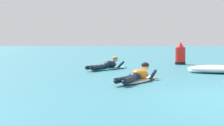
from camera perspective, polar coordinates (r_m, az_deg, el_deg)
The scene contains 5 objects.
ground_plane at distance 17.24m, azimuth 12.23°, elevation -0.27°, with size 120.00×120.00×0.00m, color #2D6B7A.
surfer_near at distance 9.91m, azimuth 4.06°, elevation -2.07°, with size 1.22×2.49×0.53m.
surfer_far at distance 14.07m, azimuth -0.59°, elevation -0.47°, with size 1.58×2.54×0.55m.
whitewater_front at distance 12.90m, azimuth 15.65°, elevation -0.97°, with size 2.04×1.32×0.28m.
channel_marker_buoy at distance 17.37m, azimuth 10.44°, elevation 1.13°, with size 0.48×0.48×1.03m.
Camera 1 is at (-2.17, -7.07, 1.09)m, focal length 59.63 mm.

